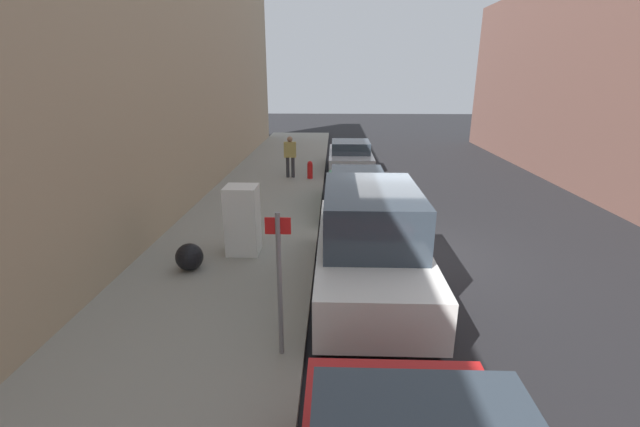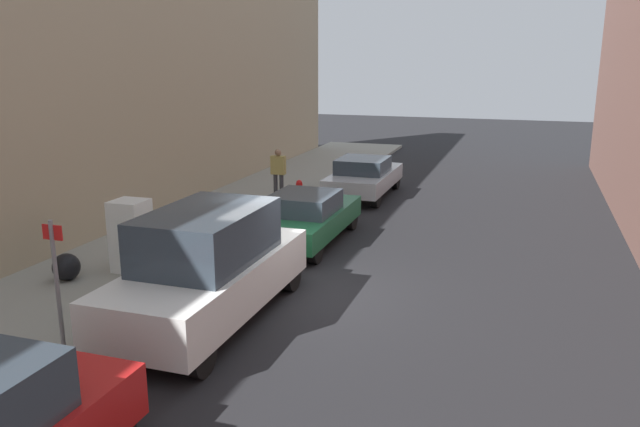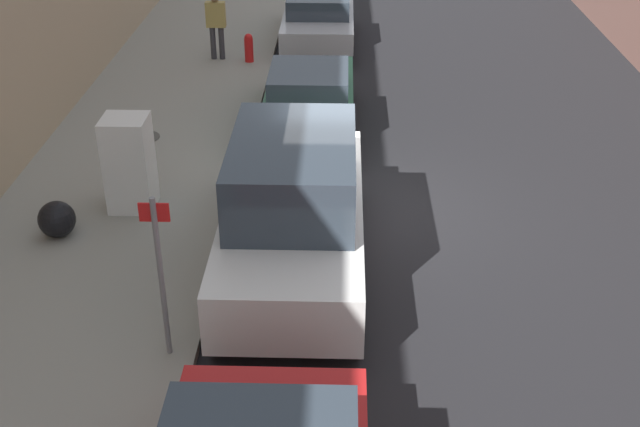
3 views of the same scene
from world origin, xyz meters
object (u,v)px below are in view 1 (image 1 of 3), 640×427
Objects in this scene: street_sign_post at (279,277)px; parked_sedan_silver at (350,156)px; fire_hydrant at (310,169)px; parked_sedan_green at (357,190)px; discarded_refrigerator at (243,220)px; pedestrian_walking_far at (290,154)px; parked_van_white at (370,243)px; trash_bag at (189,257)px.

street_sign_post is 0.51× the size of parked_sedan_silver.
parked_sedan_green reaches higher than fire_hydrant.
pedestrian_walking_far is at bearing 87.72° from discarded_refrigerator.
parked_van_white reaches higher than parked_sedan_green.
parked_sedan_silver is (2.83, 9.66, -0.22)m from discarded_refrigerator.
parked_sedan_silver is (-0.00, 6.00, 0.01)m from parked_sedan_green.
pedestrian_walking_far is (-0.82, 0.19, 0.60)m from fire_hydrant.
street_sign_post is at bearing -96.23° from parked_sedan_silver.
trash_bag is 0.12× the size of parked_van_white.
trash_bag is at bearing -166.81° from pedestrian_walking_far.
parked_van_white reaches higher than pedestrian_walking_far.
discarded_refrigerator is at bearing -98.37° from fire_hydrant.
parked_van_white is 1.15× the size of parked_sedan_silver.
trash_bag is 0.35× the size of pedestrian_walking_far.
discarded_refrigerator is 4.10m from street_sign_post.
discarded_refrigerator is at bearing 149.75° from parked_van_white.
street_sign_post is (1.35, -3.84, 0.46)m from discarded_refrigerator.
pedestrian_walking_far is 4.92m from parked_sedan_green.
pedestrian_walking_far is 9.84m from parked_van_white.
street_sign_post is at bearing -153.51° from pedestrian_walking_far.
discarded_refrigerator is at bearing -127.66° from parked_sedan_green.
parked_van_white reaches higher than trash_bag.
pedestrian_walking_far reaches higher than trash_bag.
parked_sedan_green is (3.80, 4.66, 0.28)m from trash_bag.
parked_sedan_silver is (1.47, 13.50, -0.68)m from street_sign_post.
parked_sedan_silver is at bearing 83.77° from street_sign_post.
parked_sedan_green is 6.00m from parked_sedan_silver.
pedestrian_walking_far is at bearing 104.79° from parked_van_white.
parked_sedan_green is at bearing 50.86° from trash_bag.
fire_hydrant is 2.62m from parked_sedan_silver.
parked_sedan_green is (1.47, 7.50, -0.69)m from street_sign_post.
street_sign_post reaches higher than discarded_refrigerator.
street_sign_post is 11.55m from fire_hydrant.
fire_hydrant is at bearing 76.40° from trash_bag.
parked_sedan_silver is at bearing -33.09° from pedestrian_walking_far.
fire_hydrant is 0.16× the size of parked_sedan_silver.
trash_bag is 0.14× the size of parked_sedan_green.
fire_hydrant is 9.49m from parked_van_white.
street_sign_post reaches higher than trash_bag.
street_sign_post is 3.12× the size of fire_hydrant.
parked_van_white is at bearing -9.63° from trash_bag.
parked_sedan_green is at bearing 52.34° from discarded_refrigerator.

